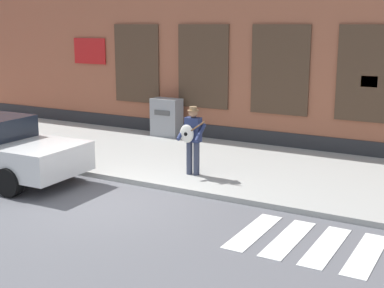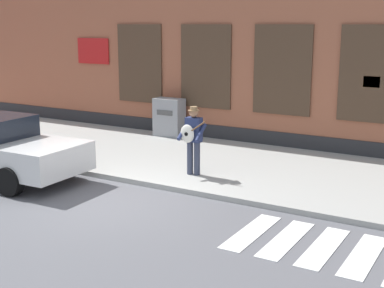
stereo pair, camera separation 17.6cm
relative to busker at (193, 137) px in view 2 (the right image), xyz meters
The scene contains 5 objects.
ground_plane 2.59m from the busker, 104.87° to the right, with size 160.00×160.00×0.00m, color #56565B.
sidewalk 1.89m from the busker, 112.29° to the left, with size 28.00×5.13×0.12m.
building_backdrop 6.70m from the busker, 95.73° to the left, with size 28.00×4.06×7.85m.
busker is the anchor object (origin of this frame).
utility_box 4.69m from the busker, 129.91° to the left, with size 0.97×0.54×1.24m.
Camera 2 is at (6.98, -8.55, 3.72)m, focal length 50.00 mm.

